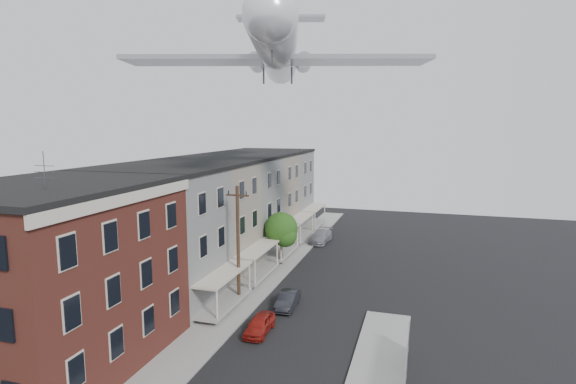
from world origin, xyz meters
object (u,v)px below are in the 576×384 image
street_tree (282,230)px  car_mid (288,300)px  utility_pole (238,243)px  car_far (321,237)px  car_near (260,324)px  airplane (277,51)px

street_tree → car_mid: bearing=-70.3°
car_mid → utility_pole: bearing=-178.6°
utility_pole → car_far: size_ratio=1.90×
street_tree → car_far: bearing=80.1°
car_mid → car_far: 19.34m
car_near → car_far: size_ratio=0.72×
car_mid → car_near: bearing=-99.4°
car_far → car_near: bearing=-83.0°
utility_pole → car_mid: size_ratio=2.54×
car_far → utility_pole: bearing=-91.9°
car_near → car_mid: 4.53m
utility_pole → street_tree: 10.00m
street_tree → airplane: bearing=-75.8°
airplane → car_mid: bearing=-62.7°
street_tree → car_near: size_ratio=1.53×
car_near → airplane: airplane is taller
street_tree → car_near: (2.92, -14.17, -2.87)m
car_near → car_far: 23.79m
car_near → utility_pole: bearing=126.7°
utility_pole → car_near: 6.74m
utility_pole → street_tree: (0.33, 9.92, -1.22)m
airplane → car_near: bearing=-80.1°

